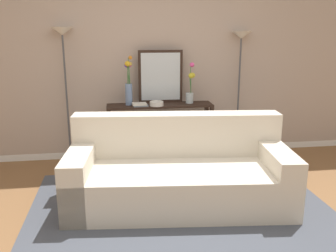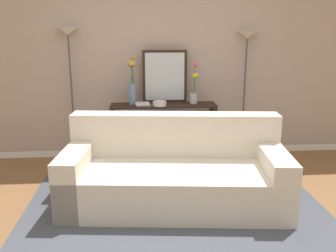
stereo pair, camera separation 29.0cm
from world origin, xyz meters
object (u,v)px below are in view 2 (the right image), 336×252
floor_lamp_left (69,57)px  floor_lamp_right (246,59)px  book_stack (143,104)px  console_table (163,122)px  vase_short_flowers (194,88)px  fruit_bowl (160,103)px  wall_mirror (165,77)px  vase_tall_flowers (132,86)px  couch (175,174)px  book_row_under_console (138,157)px

floor_lamp_left → floor_lamp_right: bearing=0.0°
floor_lamp_left → book_stack: size_ratio=8.58×
console_table → floor_lamp_left: size_ratio=0.79×
console_table → vase_short_flowers: size_ratio=2.57×
book_stack → console_table: bearing=16.9°
console_table → fruit_bowl: bearing=-120.6°
wall_mirror → vase_tall_flowers: wall_mirror is taller
floor_lamp_right → fruit_bowl: (-1.18, -0.23, -0.54)m
vase_short_flowers → fruit_bowl: bearing=-167.2°
book_stack → vase_tall_flowers: bearing=142.6°
console_table → floor_lamp_left: 1.49m
couch → vase_tall_flowers: bearing=108.6°
console_table → floor_lamp_left: bearing=173.5°
vase_tall_flowers → book_row_under_console: vase_tall_flowers is taller
vase_tall_flowers → book_stack: vase_tall_flowers is taller
vase_tall_flowers → floor_lamp_left: bearing=171.5°
couch → console_table: size_ratio=1.65×
floor_lamp_left → vase_tall_flowers: 0.89m
console_table → vase_tall_flowers: size_ratio=2.19×
floor_lamp_left → vase_tall_flowers: bearing=-8.5°
couch → book_row_under_console: (-0.38, 1.27, -0.25)m
console_table → floor_lamp_right: (1.13, 0.14, 0.82)m
floor_lamp_right → vase_tall_flowers: 1.57m
couch → fruit_bowl: 1.29m
vase_tall_flowers → vase_short_flowers: vase_tall_flowers is taller
floor_lamp_right → fruit_bowl: floor_lamp_right is taller
fruit_bowl → book_stack: fruit_bowl is taller
vase_short_flowers → floor_lamp_right: bearing=9.8°
floor_lamp_right → vase_short_flowers: 0.81m
console_table → fruit_bowl: fruit_bowl is taller
floor_lamp_right → wall_mirror: size_ratio=2.47×
console_table → floor_lamp_left: (-1.21, 0.14, 0.86)m
console_table → vase_short_flowers: (0.41, 0.01, 0.45)m
vase_tall_flowers → book_stack: size_ratio=3.07×
floor_lamp_right → wall_mirror: (-1.10, -0.01, -0.22)m
couch → floor_lamp_left: size_ratio=1.29×
floor_lamp_left → console_table: bearing=-6.5°
wall_mirror → book_stack: 0.49m
wall_mirror → vase_short_flowers: (0.39, -0.12, -0.14)m
console_table → book_row_under_console: 0.60m
console_table → book_stack: 0.39m
couch → floor_lamp_left: bearing=131.3°
floor_lamp_right → book_stack: 1.52m
book_stack → book_row_under_console: 0.76m
fruit_bowl → book_row_under_console: fruit_bowl is taller
console_table → wall_mirror: size_ratio=2.00×
floor_lamp_right → book_stack: floor_lamp_right is taller
wall_mirror → couch: bearing=-90.0°
floor_lamp_left → vase_short_flowers: floor_lamp_left is taller
floor_lamp_left → fruit_bowl: floor_lamp_left is taller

